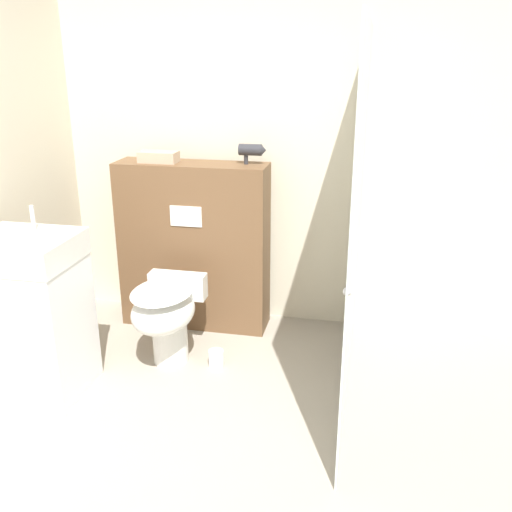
% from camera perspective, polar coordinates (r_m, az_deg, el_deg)
% --- Properties ---
extents(ground_plane, '(12.00, 12.00, 0.00)m').
position_cam_1_polar(ground_plane, '(2.77, -7.68, -24.02)').
color(ground_plane, '#9E9384').
extents(wall_back, '(8.00, 0.06, 2.50)m').
position_cam_1_polar(wall_back, '(4.04, 1.14, 10.46)').
color(wall_back, beige).
rests_on(wall_back, ground_plane).
extents(partition_panel, '(1.05, 0.30, 1.19)m').
position_cam_1_polar(partition_panel, '(4.09, -6.21, 1.00)').
color(partition_panel, brown).
rests_on(partition_panel, ground_plane).
extents(shower_glass, '(0.04, 1.76, 2.06)m').
position_cam_1_polar(shower_glass, '(3.14, 10.00, 3.22)').
color(shower_glass, silver).
rests_on(shower_glass, ground_plane).
extents(toilet, '(0.38, 0.58, 0.54)m').
position_cam_1_polar(toilet, '(3.63, -8.95, -5.72)').
color(toilet, white).
rests_on(toilet, ground_plane).
extents(sink_vanity, '(0.56, 0.48, 1.10)m').
position_cam_1_polar(sink_vanity, '(3.52, -21.44, -5.55)').
color(sink_vanity, white).
rests_on(sink_vanity, ground_plane).
extents(hair_drier, '(0.18, 0.08, 0.14)m').
position_cam_1_polar(hair_drier, '(3.85, -0.43, 10.53)').
color(hair_drier, '#2D2D33').
rests_on(hair_drier, partition_panel).
extents(folded_towel, '(0.26, 0.14, 0.07)m').
position_cam_1_polar(folded_towel, '(3.99, -9.72, 9.74)').
color(folded_towel, tan).
rests_on(folded_towel, partition_panel).
extents(spare_toilet_roll, '(0.10, 0.10, 0.11)m').
position_cam_1_polar(spare_toilet_roll, '(3.71, -4.02, -10.19)').
color(spare_toilet_roll, white).
rests_on(spare_toilet_roll, ground_plane).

